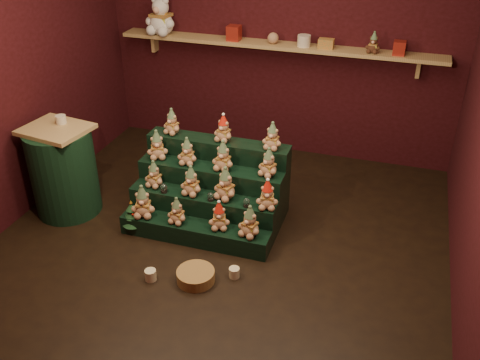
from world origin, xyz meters
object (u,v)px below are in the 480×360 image
(snow_globe_c, at_px, (247,203))
(wicker_basket, at_px, (196,276))
(mini_christmas_tree, at_px, (132,217))
(riser_tier_front, at_px, (195,232))
(white_bear, at_px, (161,11))
(snow_globe_b, at_px, (211,197))
(mug_right, at_px, (234,273))
(side_table, at_px, (63,171))
(mug_left, at_px, (151,275))
(brown_bear, at_px, (374,43))
(snow_globe_a, at_px, (164,188))

(snow_globe_c, height_order, wicker_basket, snow_globe_c)
(mini_christmas_tree, bearing_deg, riser_tier_front, 4.00)
(riser_tier_front, relative_size, white_bear, 2.72)
(riser_tier_front, xyz_separation_m, snow_globe_b, (0.10, 0.16, 0.31))
(mug_right, bearing_deg, side_table, 165.87)
(snow_globe_b, height_order, mug_left, snow_globe_b)
(riser_tier_front, height_order, mug_right, riser_tier_front)
(snow_globe_b, relative_size, mini_christmas_tree, 0.23)
(mug_right, bearing_deg, mug_left, -159.25)
(snow_globe_c, distance_m, white_bear, 2.63)
(brown_bear, bearing_deg, mug_left, -113.05)
(snow_globe_a, height_order, mug_right, snow_globe_a)
(snow_globe_c, xyz_separation_m, white_bear, (-1.56, 1.76, 1.18))
(snow_globe_b, relative_size, mug_left, 0.82)
(snow_globe_c, relative_size, wicker_basket, 0.26)
(mini_christmas_tree, bearing_deg, brown_bear, 46.70)
(mini_christmas_tree, distance_m, mug_right, 1.16)
(side_table, xyz_separation_m, white_bear, (0.27, 1.81, 1.13))
(riser_tier_front, xyz_separation_m, mug_left, (-0.15, -0.62, -0.04))
(mini_christmas_tree, relative_size, mug_left, 3.59)
(white_bear, bearing_deg, brown_bear, 7.67)
(snow_globe_c, height_order, mug_right, snow_globe_c)
(side_table, height_order, brown_bear, brown_bear)
(mug_left, relative_size, mug_right, 1.07)
(snow_globe_a, distance_m, mug_right, 1.07)
(snow_globe_b, distance_m, mini_christmas_tree, 0.77)
(mug_left, xyz_separation_m, wicker_basket, (0.36, 0.10, 0.00))
(snow_globe_b, distance_m, mug_right, 0.75)
(snow_globe_a, distance_m, brown_bear, 2.59)
(snow_globe_b, height_order, snow_globe_c, snow_globe_c)
(riser_tier_front, height_order, white_bear, white_bear)
(snow_globe_b, bearing_deg, brown_bear, 56.96)
(snow_globe_c, bearing_deg, mug_left, -127.20)
(snow_globe_b, height_order, wicker_basket, snow_globe_b)
(snow_globe_c, relative_size, mug_left, 0.87)
(snow_globe_a, relative_size, side_table, 0.10)
(snow_globe_b, relative_size, white_bear, 0.15)
(mini_christmas_tree, xyz_separation_m, mug_left, (0.46, -0.57, -0.12))
(snow_globe_b, bearing_deg, mug_left, -107.76)
(mug_left, bearing_deg, wicker_basket, 15.79)
(riser_tier_front, bearing_deg, snow_globe_b, 57.18)
(snow_globe_a, xyz_separation_m, mug_right, (0.86, -0.53, -0.36))
(snow_globe_a, xyz_separation_m, side_table, (-1.03, -0.06, 0.04))
(mini_christmas_tree, xyz_separation_m, white_bear, (-0.52, 1.96, 1.41))
(riser_tier_front, bearing_deg, snow_globe_c, 19.83)
(snow_globe_a, bearing_deg, snow_globe_b, -0.00)
(riser_tier_front, bearing_deg, mug_right, -36.42)
(snow_globe_b, xyz_separation_m, wicker_basket, (0.11, -0.67, -0.35))
(brown_bear, bearing_deg, mug_right, -102.29)
(riser_tier_front, relative_size, side_table, 1.56)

